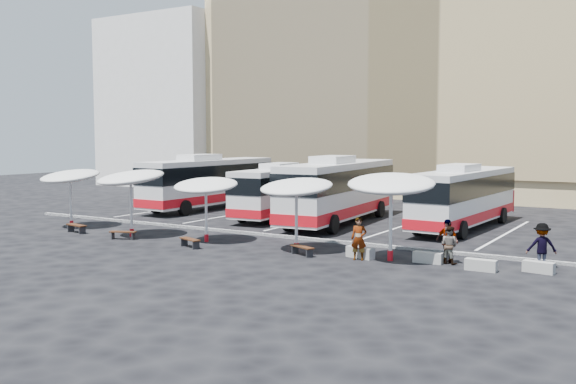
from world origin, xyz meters
The scene contains 26 objects.
ground centered at (0.00, 0.00, 0.00)m, with size 120.00×120.00×0.00m, color black.
sandstone_building centered at (0.00, 31.87, 12.63)m, with size 42.00×18.25×29.60m.
apartment_block centered at (-28.00, 28.00, 9.00)m, with size 14.00×14.00×18.00m, color silver.
curb_divider centered at (0.00, 0.50, 0.07)m, with size 34.00×0.25×0.15m, color black.
bay_lines centered at (0.00, 8.00, 0.01)m, with size 24.15×12.00×0.01m.
bus_0 centered at (-9.76, 9.34, 2.07)m, with size 3.12×12.83×4.06m.
bus_1 centered at (-2.36, 8.20, 1.86)m, with size 3.48×11.63×3.63m.
bus_2 centered at (2.12, 7.27, 2.15)m, with size 3.99×13.44×4.20m.
bus_3 centered at (9.40, 9.02, 1.94)m, with size 3.19×12.06×3.80m.
sunshade_0 centered at (-10.54, -2.72, 3.02)m, with size 3.39×3.44×3.55m.
sunshade_1 centered at (-4.98, -3.34, 3.15)m, with size 4.24×4.27×3.71m.
sunshade_2 centered at (-0.45, -2.61, 2.88)m, with size 3.99×4.02×3.39m.
sunshade_3 centered at (4.88, -2.57, 3.01)m, with size 3.45×3.49×3.55m.
sunshade_4 centered at (9.50, -2.37, 3.33)m, with size 4.65×4.68×3.92m.
wood_bench_0 centered at (-8.52, -4.06, 0.36)m, with size 1.57×0.68×0.47m.
wood_bench_1 centered at (-4.63, -4.32, 0.33)m, with size 1.43×0.90×0.43m.
wood_bench_2 centered at (-0.03, -4.40, 0.34)m, with size 1.47×0.85×0.44m.
wood_bench_3 centered at (5.65, -3.34, 0.33)m, with size 1.42×0.91×0.43m.
conc_bench_0 centered at (8.14, -2.50, 0.25)m, with size 1.31×0.44×0.49m, color gray.
conc_bench_1 centered at (11.07, -2.01, 0.23)m, with size 1.23×0.41×0.46m, color gray.
conc_bench_2 centered at (13.42, -2.43, 0.23)m, with size 1.23×0.41×0.46m, color gray.
conc_bench_3 centered at (15.46, -1.62, 0.22)m, with size 1.20×0.40×0.45m, color gray.
passenger_0 centered at (8.28, -2.94, 0.94)m, with size 0.68×0.45×1.88m, color black.
passenger_1 centered at (11.89, -1.74, 0.81)m, with size 0.78×0.61×1.62m, color black.
passenger_2 centered at (11.73, -1.57, 0.94)m, with size 1.10×0.46×1.88m, color black.
passenger_3 centered at (15.37, -0.69, 0.93)m, with size 1.20×0.69×1.86m, color black.
Camera 1 is at (20.08, -28.06, 5.39)m, focal length 40.00 mm.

